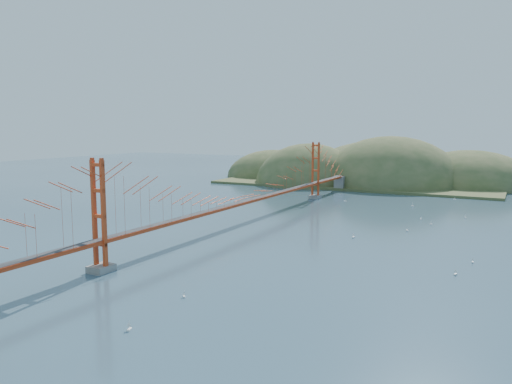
% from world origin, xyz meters
% --- Properties ---
extents(ground, '(320.00, 320.00, 0.00)m').
position_xyz_m(ground, '(0.00, 0.00, 0.00)').
color(ground, '#2C4658').
rests_on(ground, ground).
extents(bridge, '(2.20, 94.40, 12.00)m').
position_xyz_m(bridge, '(0.00, 0.18, 7.01)').
color(bridge, gray).
rests_on(bridge, ground).
extents(far_headlands, '(84.00, 58.00, 25.00)m').
position_xyz_m(far_headlands, '(2.21, 68.52, 0.00)').
color(far_headlands, olive).
rests_on(far_headlands, ground).
extents(sailboat_0, '(0.50, 0.61, 0.71)m').
position_xyz_m(sailboat_0, '(18.07, -2.34, 0.15)').
color(sailboat_0, white).
rests_on(sailboat_0, ground).
extents(sailboat_14, '(0.40, 0.49, 0.58)m').
position_xyz_m(sailboat_14, '(33.34, -8.31, 0.14)').
color(sailboat_14, white).
rests_on(sailboat_14, ground).
extents(sailboat_1, '(0.58, 0.58, 0.62)m').
position_xyz_m(sailboat_1, '(23.58, 5.55, 0.14)').
color(sailboat_1, white).
rests_on(sailboat_1, ground).
extents(sailboat_5, '(0.57, 0.61, 0.69)m').
position_xyz_m(sailboat_5, '(32.22, -14.09, 0.15)').
color(sailboat_5, white).
rests_on(sailboat_5, ground).
extents(sailboat_15, '(0.49, 0.52, 0.58)m').
position_xyz_m(sailboat_15, '(29.86, 20.65, 0.14)').
color(sailboat_15, white).
rests_on(sailboat_15, ground).
extents(sailboat_10, '(0.60, 0.63, 0.71)m').
position_xyz_m(sailboat_10, '(12.81, -40.00, 0.15)').
color(sailboat_10, white).
rests_on(sailboat_10, ground).
extents(sailboat_12, '(0.55, 0.51, 0.62)m').
position_xyz_m(sailboat_12, '(25.85, 42.00, 0.14)').
color(sailboat_12, white).
rests_on(sailboat_12, ground).
extents(sailboat_6, '(0.55, 0.55, 0.58)m').
position_xyz_m(sailboat_6, '(12.09, -32.28, 0.14)').
color(sailboat_6, white).
rests_on(sailboat_6, ground).
extents(sailboat_16, '(0.55, 0.55, 0.58)m').
position_xyz_m(sailboat_16, '(23.73, 15.67, 0.14)').
color(sailboat_16, white).
rests_on(sailboat_16, ground).
extents(sailboat_3, '(0.63, 0.58, 0.70)m').
position_xyz_m(sailboat_3, '(6.84, 28.89, 0.15)').
color(sailboat_3, white).
rests_on(sailboat_3, ground).
extents(sailboat_4, '(0.59, 0.59, 0.62)m').
position_xyz_m(sailboat_4, '(25.83, 12.00, 0.14)').
color(sailboat_4, white).
rests_on(sailboat_4, ground).
extents(sailboat_7, '(0.62, 0.62, 0.67)m').
position_xyz_m(sailboat_7, '(19.92, 28.87, 0.15)').
color(sailboat_7, white).
rests_on(sailboat_7, ground).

